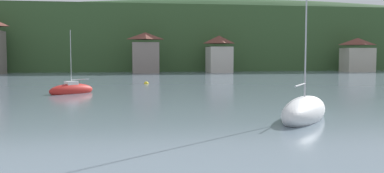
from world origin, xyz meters
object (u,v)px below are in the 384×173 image
at_px(shore_building_central, 219,55).
at_px(sailboat_far_5, 71,90).
at_px(shore_building_eastcentral, 357,55).
at_px(sailboat_mid_0, 304,112).
at_px(mooring_buoy_near, 146,84).
at_px(shore_building_westcentral, 145,53).

bearing_deg(shore_building_central, sailboat_far_5, -118.41).
relative_size(shore_building_central, shore_building_eastcentral, 1.04).
relative_size(shore_building_eastcentral, sailboat_mid_0, 0.66).
relative_size(shore_building_central, sailboat_far_5, 1.19).
distance_m(shore_building_central, mooring_buoy_near, 36.56).
bearing_deg(sailboat_far_5, shore_building_westcentral, -141.03).
distance_m(shore_building_central, shore_building_eastcentral, 30.38).
distance_m(shore_building_eastcentral, sailboat_far_5, 70.46).
xyz_separation_m(shore_building_central, sailboat_far_5, (-24.36, -45.03, -3.36)).
distance_m(shore_building_eastcentral, mooring_buoy_near, 56.73).
bearing_deg(sailboat_far_5, shore_building_central, -157.67).
xyz_separation_m(sailboat_mid_0, sailboat_far_5, (-15.20, 18.75, -0.08)).
height_order(shore_building_central, sailboat_far_5, shore_building_central).
xyz_separation_m(shore_building_westcentral, sailboat_mid_0, (6.02, -62.81, -3.51)).
relative_size(shore_building_westcentral, sailboat_far_5, 1.27).
distance_m(shore_building_central, sailboat_mid_0, 64.52).
height_order(sailboat_mid_0, sailboat_far_5, sailboat_mid_0).
bearing_deg(shore_building_central, sailboat_mid_0, -98.17).
xyz_separation_m(shore_building_eastcentral, mooring_buoy_near, (-47.00, -31.57, -3.54)).
bearing_deg(shore_building_eastcentral, mooring_buoy_near, -146.11).
height_order(shore_building_westcentral, mooring_buoy_near, shore_building_westcentral).
xyz_separation_m(shore_building_central, sailboat_mid_0, (-9.16, -63.78, -3.28)).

